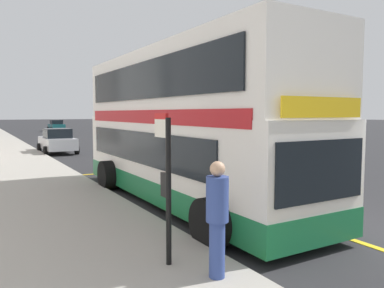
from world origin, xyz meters
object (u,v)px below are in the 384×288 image
at_px(double_decker_bus, 182,132).
at_px(pedestrian_waiting_near_sign, 217,214).
at_px(parked_car_teal_distant, 56,126).
at_px(parked_car_silver_ahead, 57,141).
at_px(bus_stop_sign, 166,174).

xyz_separation_m(double_decker_bus, pedestrian_waiting_near_sign, (-2.17, -5.05, -0.95)).
relative_size(parked_car_teal_distant, parked_car_silver_ahead, 1.00).
xyz_separation_m(bus_stop_sign, pedestrian_waiting_near_sign, (0.41, -0.88, -0.52)).
distance_m(double_decker_bus, pedestrian_waiting_near_sign, 5.58).
height_order(double_decker_bus, pedestrian_waiting_near_sign, double_decker_bus).
distance_m(parked_car_teal_distant, pedestrian_waiting_near_sign, 53.41).
height_order(double_decker_bus, parked_car_teal_distant, double_decker_bus).
relative_size(double_decker_bus, parked_car_silver_ahead, 2.44).
xyz_separation_m(parked_car_teal_distant, parked_car_silver_ahead, (-5.79, -31.92, 0.00)).
bearing_deg(pedestrian_waiting_near_sign, double_decker_bus, 66.72).
height_order(parked_car_teal_distant, parked_car_silver_ahead, same).
height_order(parked_car_silver_ahead, pedestrian_waiting_near_sign, pedestrian_waiting_near_sign).
relative_size(double_decker_bus, pedestrian_waiting_near_sign, 5.78).
xyz_separation_m(parked_car_silver_ahead, pedestrian_waiting_near_sign, (-1.60, -20.98, 0.31)).
bearing_deg(double_decker_bus, parked_car_silver_ahead, 92.06).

